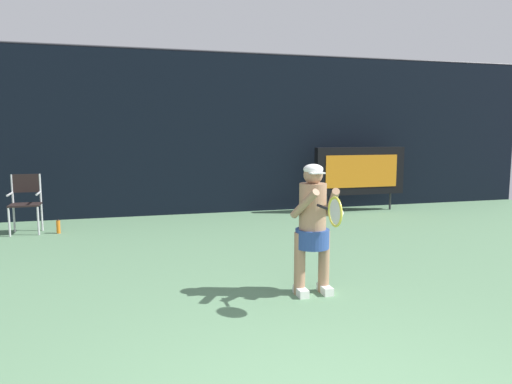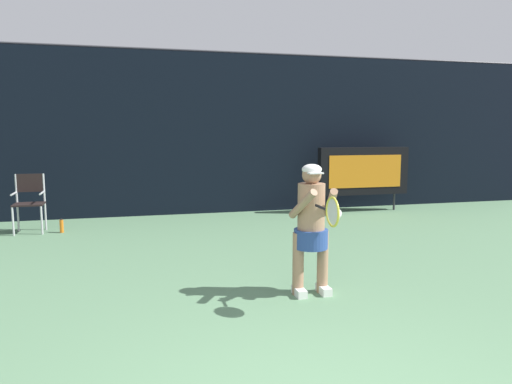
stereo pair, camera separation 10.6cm
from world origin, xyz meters
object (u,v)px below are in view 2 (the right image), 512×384
water_bottle (62,226)px  tennis_player (311,223)px  umpire_chair (29,199)px  tennis_racket (332,212)px  scoreboard (363,171)px

water_bottle → tennis_player: (3.27, -4.31, 0.70)m
umpire_chair → water_bottle: (0.56, -0.20, -0.50)m
umpire_chair → tennis_racket: tennis_racket is taller
scoreboard → tennis_player: (-3.24, -5.08, -0.12)m
tennis_racket → scoreboard: bearing=69.7°
water_bottle → umpire_chair: bearing=160.1°
scoreboard → tennis_racket: bearing=-119.8°
water_bottle → tennis_racket: bearing=-56.7°
scoreboard → umpire_chair: 7.10m
scoreboard → water_bottle: 6.61m
water_bottle → tennis_racket: tennis_racket is taller
tennis_racket → water_bottle: bearing=132.8°
scoreboard → umpire_chair: scoreboard is taller
scoreboard → tennis_racket: size_ratio=3.65×
umpire_chair → water_bottle: size_ratio=4.08×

